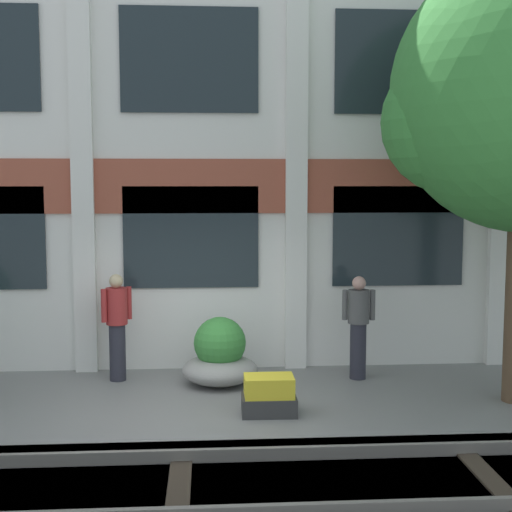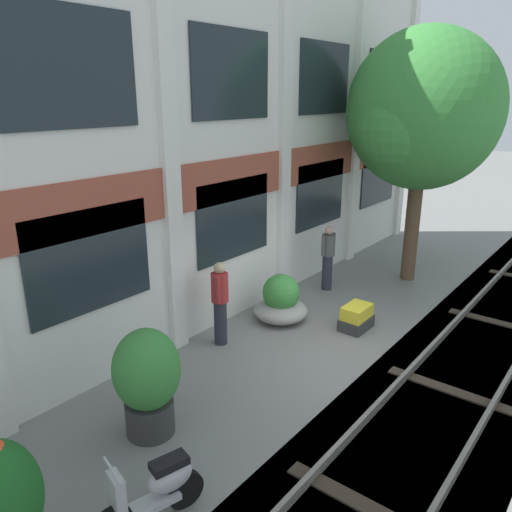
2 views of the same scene
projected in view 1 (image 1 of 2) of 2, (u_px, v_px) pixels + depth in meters
ground_plane at (189, 417)px, 9.64m from camera, size 80.00×80.00×0.00m
apartment_facade at (190, 108)px, 11.93m from camera, size 17.97×0.64×8.87m
rail_tracks at (183, 502)px, 7.39m from camera, size 25.61×2.80×0.43m
potted_plant_square_trough at (269, 396)px, 9.75m from camera, size 0.76×0.51×0.53m
potted_plant_wide_bowl at (220, 357)px, 11.20m from camera, size 1.19×1.19×1.06m
resident_by_doorway at (358, 324)px, 11.45m from camera, size 0.53×0.34×1.67m
resident_watching_tracks at (117, 323)px, 11.35m from camera, size 0.45×0.34×1.72m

